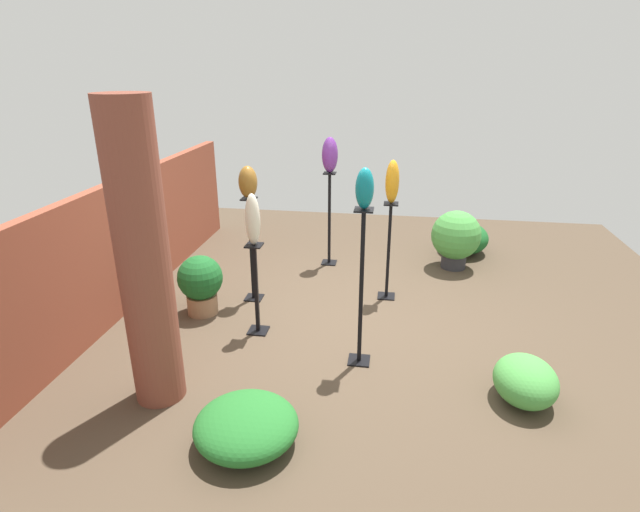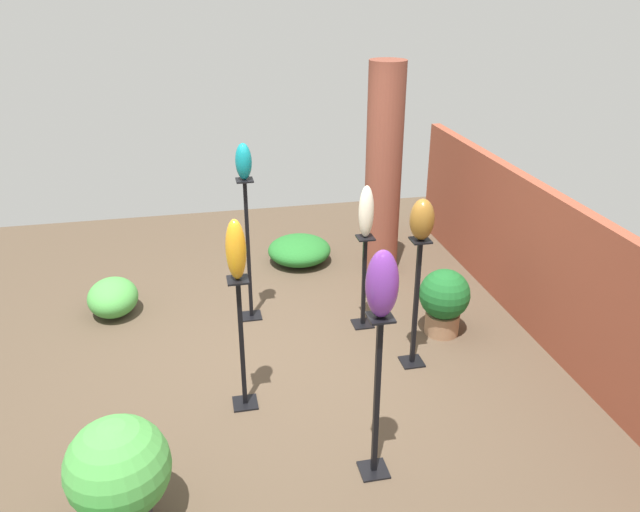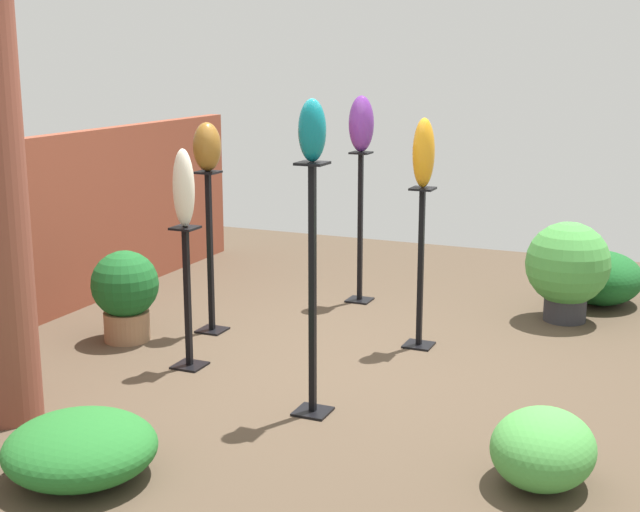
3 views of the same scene
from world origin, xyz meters
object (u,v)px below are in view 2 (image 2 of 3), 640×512
at_px(pedestal_teal, 249,256).
at_px(art_vase_amber, 236,250).
at_px(art_vase_teal, 244,161).
at_px(art_vase_ivory, 366,212).
at_px(pedestal_amber, 242,350).
at_px(pedestal_violet, 376,405).
at_px(pedestal_bronze, 416,309).
at_px(art_vase_bronze, 422,219).
at_px(brick_pillar, 383,173).
at_px(pedestal_ivory, 364,286).
at_px(art_vase_violet, 382,284).
at_px(potted_plant_walkway_edge, 119,471).
at_px(potted_plant_front_left, 444,299).

height_order(pedestal_teal, art_vase_amber, art_vase_amber).
bearing_deg(art_vase_amber, art_vase_teal, 171.62).
distance_m(art_vase_ivory, art_vase_teal, 1.22).
bearing_deg(pedestal_amber, pedestal_violet, 40.77).
height_order(pedestal_bronze, art_vase_bronze, art_vase_bronze).
distance_m(pedestal_amber, art_vase_bronze, 1.79).
xyz_separation_m(brick_pillar, pedestal_ivory, (1.14, -0.52, -0.77)).
xyz_separation_m(pedestal_amber, art_vase_ivory, (-1.02, 1.28, 0.68)).
distance_m(art_vase_ivory, art_vase_violet, 2.04).
distance_m(brick_pillar, art_vase_bronze, 1.91).
xyz_separation_m(pedestal_teal, potted_plant_walkway_edge, (2.47, -1.07, -0.25)).
bearing_deg(pedestal_bronze, art_vase_violet, -30.54).
xyz_separation_m(art_vase_violet, potted_plant_walkway_edge, (0.11, -1.68, -1.06)).
relative_size(pedestal_ivory, art_vase_bronze, 2.70).
distance_m(art_vase_amber, art_vase_teal, 1.45).
bearing_deg(pedestal_bronze, art_vase_ivory, -160.90).
height_order(art_vase_amber, art_vase_violet, art_vase_violet).
xyz_separation_m(pedestal_violet, art_vase_ivory, (-1.97, 0.47, 0.63)).
distance_m(art_vase_ivory, potted_plant_front_left, 1.14).
bearing_deg(pedestal_ivory, pedestal_bronze, 19.10).
distance_m(pedestal_teal, art_vase_ivory, 1.26).
height_order(pedestal_ivory, pedestal_teal, pedestal_teal).
bearing_deg(potted_plant_walkway_edge, pedestal_bronze, 119.08).
height_order(art_vase_amber, potted_plant_front_left, art_vase_amber).
xyz_separation_m(brick_pillar, pedestal_amber, (2.16, -1.80, -0.68)).
height_order(pedestal_violet, potted_plant_walkway_edge, pedestal_violet).
bearing_deg(art_vase_amber, pedestal_bronze, 100.36).
xyz_separation_m(pedestal_teal, art_vase_ivory, (0.39, 1.08, 0.53)).
bearing_deg(art_vase_teal, potted_plant_walkway_edge, -23.50).
height_order(pedestal_violet, potted_plant_front_left, pedestal_violet).
distance_m(art_vase_teal, potted_plant_walkway_edge, 2.95).
xyz_separation_m(pedestal_teal, pedestal_violet, (2.36, 0.61, -0.10)).
xyz_separation_m(art_vase_teal, potted_plant_walkway_edge, (2.47, -1.07, -1.21)).
xyz_separation_m(pedestal_violet, art_vase_bronze, (-1.23, 0.72, 0.81)).
relative_size(potted_plant_walkway_edge, potted_plant_front_left, 1.18).
relative_size(brick_pillar, pedestal_ivory, 2.52).
relative_size(pedestal_amber, art_vase_amber, 2.40).
bearing_deg(pedestal_violet, pedestal_ivory, 166.63).
bearing_deg(pedestal_bronze, art_vase_bronze, 180.00).
bearing_deg(brick_pillar, art_vase_ivory, -24.53).
bearing_deg(pedestal_violet, art_vase_amber, -139.23).
relative_size(art_vase_violet, potted_plant_front_left, 0.68).
bearing_deg(art_vase_violet, art_vase_amber, -139.23).
xyz_separation_m(pedestal_amber, pedestal_violet, (0.95, 0.82, 0.06)).
height_order(pedestal_ivory, potted_plant_walkway_edge, pedestal_ivory).
xyz_separation_m(art_vase_teal, art_vase_violet, (2.36, 0.61, -0.15)).
height_order(brick_pillar, pedestal_amber, brick_pillar).
relative_size(brick_pillar, art_vase_violet, 5.30).
bearing_deg(pedestal_violet, potted_plant_walkway_edge, -86.23).
bearing_deg(brick_pillar, art_vase_teal, -64.85).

